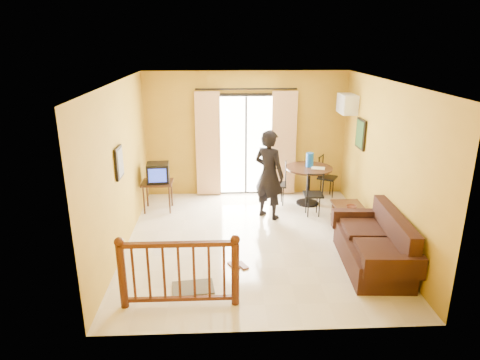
{
  "coord_description": "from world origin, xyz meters",
  "views": [
    {
      "loc": [
        -0.57,
        -6.93,
        3.47
      ],
      "look_at": [
        -0.24,
        0.2,
        1.09
      ],
      "focal_mm": 32.0,
      "sensor_mm": 36.0,
      "label": 1
    }
  ],
  "objects_px": {
    "dining_table": "(309,175)",
    "sofa": "(376,247)",
    "standing_person": "(269,175)",
    "coffee_table": "(350,215)",
    "television": "(158,173)"
  },
  "relations": [
    {
      "from": "sofa",
      "to": "dining_table",
      "type": "bearing_deg",
      "value": 104.39
    },
    {
      "from": "dining_table",
      "to": "television",
      "type": "bearing_deg",
      "value": -176.17
    },
    {
      "from": "dining_table",
      "to": "sofa",
      "type": "height_order",
      "value": "sofa"
    },
    {
      "from": "standing_person",
      "to": "coffee_table",
      "type": "bearing_deg",
      "value": -164.72
    },
    {
      "from": "television",
      "to": "standing_person",
      "type": "relative_size",
      "value": 0.26
    },
    {
      "from": "sofa",
      "to": "standing_person",
      "type": "distance_m",
      "value": 2.58
    },
    {
      "from": "dining_table",
      "to": "sofa",
      "type": "relative_size",
      "value": 0.53
    },
    {
      "from": "coffee_table",
      "to": "sofa",
      "type": "distance_m",
      "value": 1.35
    },
    {
      "from": "coffee_table",
      "to": "sofa",
      "type": "relative_size",
      "value": 0.52
    },
    {
      "from": "coffee_table",
      "to": "standing_person",
      "type": "relative_size",
      "value": 0.55
    },
    {
      "from": "television",
      "to": "sofa",
      "type": "bearing_deg",
      "value": -38.09
    },
    {
      "from": "dining_table",
      "to": "standing_person",
      "type": "distance_m",
      "value": 1.19
    },
    {
      "from": "television",
      "to": "coffee_table",
      "type": "height_order",
      "value": "television"
    },
    {
      "from": "dining_table",
      "to": "sofa",
      "type": "distance_m",
      "value": 2.8
    },
    {
      "from": "dining_table",
      "to": "sofa",
      "type": "xyz_separation_m",
      "value": [
        0.54,
        -2.73,
        -0.33
      ]
    }
  ]
}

